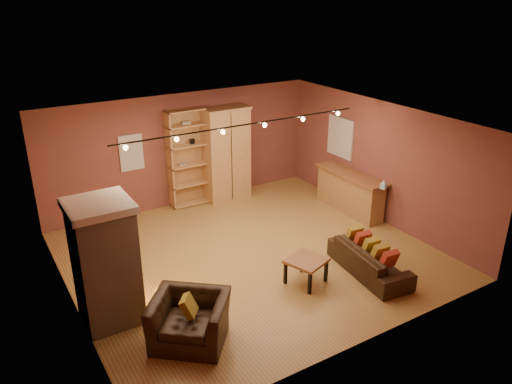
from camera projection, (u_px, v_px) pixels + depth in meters
floor at (250, 255)px, 10.30m from camera, size 7.00×7.00×0.00m
ceiling at (250, 123)px, 9.23m from camera, size 7.00×7.00×0.00m
back_wall at (183, 150)px, 12.33m from camera, size 7.00×0.02×2.80m
left_wall at (65, 236)px, 8.08m from camera, size 0.02×6.50×2.80m
right_wall at (381, 162)px, 11.45m from camera, size 0.02×6.50×2.80m
fireplace at (106, 263)px, 7.96m from camera, size 1.01×0.98×2.12m
back_window at (131, 153)px, 11.62m from camera, size 0.56×0.04×0.86m
bookcase at (187, 157)px, 12.30m from camera, size 1.00×0.39×2.45m
armoire at (226, 153)px, 12.66m from camera, size 1.18×0.67×2.41m
bar_counter at (350, 192)px, 12.14m from camera, size 0.56×2.07×0.99m
tissue_box at (384, 185)px, 11.02m from camera, size 0.16×0.16×0.22m
right_window at (340, 137)px, 12.45m from camera, size 0.05×0.90×1.00m
loveseat at (370, 255)px, 9.53m from camera, size 0.78×1.93×0.77m
armchair at (189, 313)px, 7.65m from camera, size 1.37×1.31×1.01m
coffee_table at (306, 263)px, 9.20m from camera, size 0.83×0.83×0.49m
track_rail at (244, 127)px, 9.43m from camera, size 5.20×0.09×0.13m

